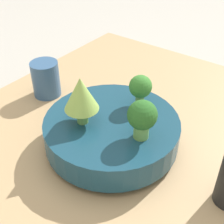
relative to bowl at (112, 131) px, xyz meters
The scene contains 7 objects.
ground_plane 0.08m from the bowl, 93.34° to the left, with size 6.00×6.00×0.00m, color #ADA89E.
table 0.06m from the bowl, 93.34° to the left, with size 0.98×0.72×0.04m.
bowl is the anchor object (origin of this frame).
romanesco_piece_far 0.11m from the bowl, 131.94° to the left, with size 0.07×0.07×0.10m.
broccoli_floret_front 0.11m from the bowl, 96.71° to the right, with size 0.06×0.06×0.08m.
broccoli_floret_right 0.11m from the bowl, 10.90° to the right, with size 0.05×0.05×0.07m.
cup 0.26m from the bowl, 76.82° to the left, with size 0.07×0.07×0.09m.
Camera 1 is at (-0.40, -0.31, 0.49)m, focal length 50.00 mm.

